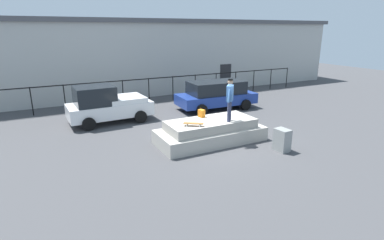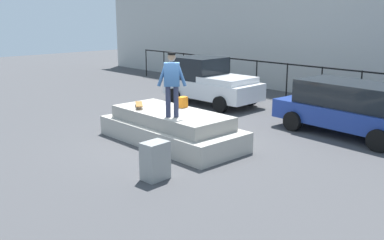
{
  "view_description": "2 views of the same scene",
  "coord_description": "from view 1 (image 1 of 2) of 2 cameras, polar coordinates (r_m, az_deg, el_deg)",
  "views": [
    {
      "loc": [
        -6.49,
        -10.62,
        4.67
      ],
      "look_at": [
        -0.4,
        1.18,
        0.69
      ],
      "focal_mm": 28.5,
      "sensor_mm": 36.0,
      "label": 1
    },
    {
      "loc": [
        9.47,
        -8.13,
        3.79
      ],
      "look_at": [
        -0.44,
        1.14,
        0.45
      ],
      "focal_mm": 40.86,
      "sensor_mm": 36.0,
      "label": 2
    }
  ],
  "objects": [
    {
      "name": "ground_plane",
      "position": [
        13.29,
        3.87,
        -3.93
      ],
      "size": [
        60.0,
        60.0,
        0.0
      ],
      "primitive_type": "plane",
      "color": "#424244"
    },
    {
      "name": "concrete_ledge",
      "position": [
        13.08,
        3.48,
        -2.22
      ],
      "size": [
        4.62,
        2.02,
        0.97
      ],
      "color": "#ADA89E",
      "rests_on": "ground_plane"
    },
    {
      "name": "skateboarder",
      "position": [
        12.6,
        7.09,
        4.29
      ],
      "size": [
        0.61,
        0.66,
        1.77
      ],
      "color": "#2D334C",
      "rests_on": "concrete_ledge"
    },
    {
      "name": "skateboard",
      "position": [
        12.07,
        0.29,
        -0.67
      ],
      "size": [
        0.77,
        0.61,
        0.12
      ],
      "color": "brown",
      "rests_on": "concrete_ledge"
    },
    {
      "name": "backpack",
      "position": [
        13.29,
        1.79,
        1.25
      ],
      "size": [
        0.25,
        0.31,
        0.33
      ],
      "primitive_type": "cube",
      "rotation": [
        0.0,
        0.0,
        4.9
      ],
      "color": "orange",
      "rests_on": "concrete_ledge"
    },
    {
      "name": "car_white_pickup_near",
      "position": [
        16.3,
        -15.68,
        2.84
      ],
      "size": [
        4.25,
        2.25,
        1.95
      ],
      "color": "white",
      "rests_on": "ground_plane"
    },
    {
      "name": "car_blue_hatchback_mid",
      "position": [
        18.48,
        4.55,
        4.85
      ],
      "size": [
        4.82,
        2.43,
        1.68
      ],
      "color": "navy",
      "rests_on": "ground_plane"
    },
    {
      "name": "utility_box",
      "position": [
        12.6,
        16.5,
        -3.62
      ],
      "size": [
        0.48,
        0.63,
        0.9
      ],
      "primitive_type": "cube",
      "rotation": [
        0.0,
        0.0,
        0.07
      ],
      "color": "gray",
      "rests_on": "ground_plane"
    },
    {
      "name": "fence_row",
      "position": [
        20.14,
        -8.1,
        6.35
      ],
      "size": [
        24.06,
        0.06,
        1.62
      ],
      "color": "black",
      "rests_on": "ground_plane"
    },
    {
      "name": "warehouse_building",
      "position": [
        24.89,
        -12.35,
        11.75
      ],
      "size": [
        35.82,
        7.51,
        5.37
      ],
      "color": "#B2B2AD",
      "rests_on": "ground_plane"
    }
  ]
}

